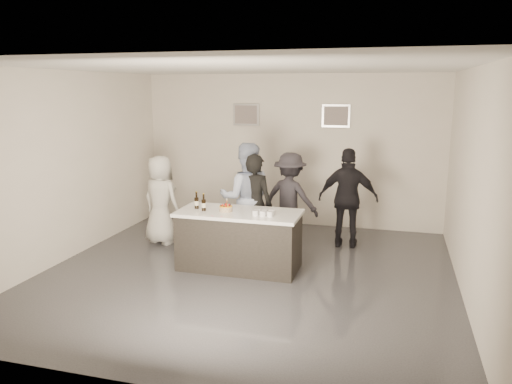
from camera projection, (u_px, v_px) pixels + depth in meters
floor at (247, 274)px, 7.45m from camera, size 6.00×6.00×0.00m
ceiling at (246, 67)px, 6.84m from camera, size 6.00×6.00×0.00m
wall_back at (290, 150)px, 9.97m from camera, size 6.00×0.04×3.00m
wall_front at (147, 232)px, 4.32m from camera, size 6.00×0.04×3.00m
wall_left at (66, 166)px, 7.94m from camera, size 0.04×6.00×3.00m
wall_right at (472, 186)px, 6.35m from camera, size 0.04×6.00×3.00m
picture_left at (246, 115)px, 10.04m from camera, size 0.54×0.04×0.44m
picture_right at (336, 116)px, 9.56m from camera, size 0.54×0.04×0.44m
bar_counter at (239, 240)px, 7.60m from camera, size 1.86×0.86×0.90m
cake at (226, 209)px, 7.51m from camera, size 0.20×0.20×0.07m
beer_bottle_a at (197, 200)px, 7.66m from camera, size 0.07×0.07×0.26m
beer_bottle_b at (204, 202)px, 7.52m from camera, size 0.07×0.07×0.26m
tumbler_cluster at (263, 213)px, 7.27m from camera, size 0.30×0.19×0.08m
candles at (215, 216)px, 7.25m from camera, size 0.24×0.08×0.01m
person_main_black at (255, 205)px, 8.18m from camera, size 0.68×0.51×1.69m
person_main_blue at (246, 198)px, 8.34m from camera, size 1.07×0.94×1.85m
person_guest_left at (161, 200)px, 8.81m from camera, size 0.88×0.71×1.57m
person_guest_right at (348, 198)px, 8.57m from camera, size 1.03×0.46×1.73m
person_guest_back at (290, 198)px, 8.87m from camera, size 1.16×0.83×1.62m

